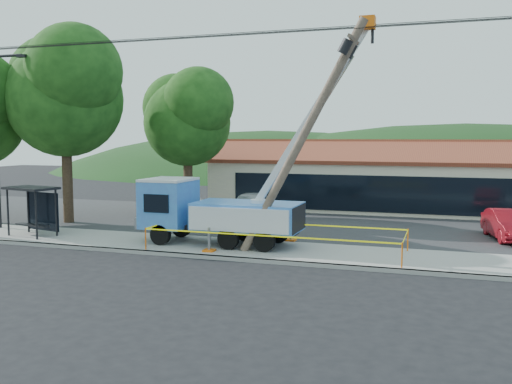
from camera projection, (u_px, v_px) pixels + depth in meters
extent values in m
plane|color=black|center=(210.00, 273.00, 20.54)|extent=(120.00, 120.00, 0.00)
cube|color=gray|center=(231.00, 259.00, 22.51)|extent=(60.00, 0.25, 0.15)
cube|color=gray|center=(247.00, 250.00, 24.31)|extent=(60.00, 4.00, 0.15)
cube|color=#28282B|center=(295.00, 223.00, 31.86)|extent=(60.00, 12.00, 0.10)
cube|color=beige|center=(383.00, 184.00, 37.98)|extent=(22.00, 8.00, 3.40)
cube|color=black|center=(376.00, 194.00, 34.21)|extent=(18.04, 0.08, 2.21)
cube|color=maroon|center=(381.00, 152.00, 35.88)|extent=(22.50, 4.53, 1.52)
cube|color=maroon|center=(387.00, 150.00, 39.65)|extent=(22.50, 4.53, 1.52)
cube|color=maroon|center=(384.00, 141.00, 37.70)|extent=(22.50, 0.30, 0.25)
cylinder|color=black|center=(7.00, 56.00, 28.52)|extent=(1.80, 0.14, 0.14)
cube|color=black|center=(22.00, 56.00, 28.24)|extent=(0.50, 0.22, 0.15)
cylinder|color=#332316|center=(67.00, 179.00, 31.63)|extent=(0.56, 0.56, 5.06)
sphere|color=#153A0F|center=(65.00, 99.00, 31.20)|extent=(6.30, 6.30, 6.30)
sphere|color=#153A0F|center=(55.00, 80.00, 32.28)|extent=(5.04, 5.04, 5.04)
sphere|color=#153A0F|center=(74.00, 71.00, 29.87)|extent=(5.04, 5.04, 5.04)
cylinder|color=#332316|center=(188.00, 182.00, 34.81)|extent=(0.56, 0.56, 4.18)
sphere|color=#153A0F|center=(187.00, 123.00, 34.46)|extent=(5.25, 5.25, 5.25)
sphere|color=#153A0F|center=(177.00, 108.00, 35.36)|extent=(4.20, 4.20, 4.20)
sphere|color=#153A0F|center=(198.00, 103.00, 33.35)|extent=(4.20, 4.20, 4.20)
ellipsoid|color=#163513|center=(268.00, 172.00, 77.18)|extent=(78.40, 56.00, 28.00)
ellipsoid|color=#163513|center=(464.00, 176.00, 69.28)|extent=(89.60, 64.00, 32.00)
cylinder|color=black|center=(239.00, 35.00, 22.59)|extent=(60.00, 0.02, 0.02)
cylinder|color=black|center=(244.00, 34.00, 23.05)|extent=(60.00, 0.02, 0.02)
cylinder|color=black|center=(248.00, 33.00, 23.51)|extent=(60.00, 0.02, 0.02)
cylinder|color=black|center=(251.00, 32.00, 23.87)|extent=(60.00, 0.02, 0.02)
cylinder|color=black|center=(161.00, 235.00, 24.94)|extent=(0.90, 0.30, 0.90)
cylinder|color=black|center=(182.00, 227.00, 26.91)|extent=(0.90, 0.30, 0.90)
cylinder|color=black|center=(228.00, 239.00, 23.93)|extent=(0.90, 0.30, 0.90)
cylinder|color=black|center=(245.00, 231.00, 25.91)|extent=(0.90, 0.30, 0.90)
cylinder|color=black|center=(264.00, 241.00, 23.43)|extent=(0.90, 0.30, 0.90)
cylinder|color=black|center=(279.00, 233.00, 25.40)|extent=(0.90, 0.30, 0.90)
cube|color=black|center=(224.00, 228.00, 25.08)|extent=(6.57, 0.99, 0.25)
cube|color=#3D90D8|center=(169.00, 204.00, 25.84)|extent=(1.99, 2.39, 2.09)
cube|color=silver|center=(169.00, 180.00, 25.73)|extent=(1.99, 2.39, 0.12)
cube|color=black|center=(150.00, 200.00, 26.12)|extent=(0.08, 1.79, 0.90)
cube|color=gray|center=(149.00, 220.00, 26.24)|extent=(0.15, 2.29, 0.50)
cube|color=#3D90D8|center=(248.00, 216.00, 24.68)|extent=(4.58, 2.39, 1.19)
cylinder|color=silver|center=(259.00, 206.00, 24.48)|extent=(0.70, 0.70, 0.60)
cube|color=silver|center=(311.00, 116.00, 23.39)|extent=(4.76, 0.28, 7.30)
cube|color=gray|center=(318.00, 110.00, 23.27)|extent=(2.87, 0.18, 4.38)
cube|color=orange|center=(368.00, 23.00, 22.13)|extent=(0.60, 0.50, 0.50)
cube|color=orange|center=(209.00, 250.00, 23.55)|extent=(0.45, 0.45, 0.08)
cube|color=orange|center=(291.00, 240.00, 25.93)|extent=(0.45, 0.45, 0.08)
cylinder|color=brown|center=(301.00, 141.00, 22.53)|extent=(5.12, 0.34, 9.30)
cube|color=brown|center=(353.00, 40.00, 21.52)|extent=(0.17, 1.94, 0.17)
cylinder|color=black|center=(350.00, 51.00, 22.13)|extent=(0.59, 0.39, 0.66)
cylinder|color=black|center=(345.00, 47.00, 21.12)|extent=(0.59, 0.39, 0.66)
cylinder|color=black|center=(8.00, 212.00, 27.20)|extent=(0.11, 0.11, 2.25)
cylinder|color=black|center=(36.00, 216.00, 26.14)|extent=(0.11, 0.11, 2.25)
cylinder|color=black|center=(28.00, 210.00, 28.16)|extent=(0.11, 0.11, 2.25)
cylinder|color=black|center=(56.00, 213.00, 27.10)|extent=(0.11, 0.11, 2.25)
cube|color=black|center=(31.00, 188.00, 27.04)|extent=(2.70, 1.99, 0.11)
cube|color=black|center=(43.00, 211.00, 27.67)|extent=(2.20, 0.54, 1.87)
cube|color=black|center=(33.00, 225.00, 27.21)|extent=(2.09, 0.82, 0.07)
cylinder|color=orange|center=(146.00, 239.00, 23.89)|extent=(0.06, 0.06, 0.94)
cylinder|color=orange|center=(402.00, 255.00, 20.58)|extent=(0.06, 0.06, 0.94)
cylinder|color=orange|center=(408.00, 240.00, 23.59)|extent=(0.06, 0.06, 0.94)
cylinder|color=orange|center=(179.00, 227.00, 26.90)|extent=(0.06, 0.06, 0.94)
cube|color=#F7F70D|center=(264.00, 235.00, 22.19)|extent=(10.46, 0.01, 0.06)
cube|color=#F7F70D|center=(405.00, 236.00, 22.05)|extent=(0.01, 3.19, 0.06)
cube|color=#F7F70D|center=(286.00, 224.00, 25.20)|extent=(10.46, 0.01, 0.06)
cube|color=#F7F70D|center=(163.00, 223.00, 25.35)|extent=(0.01, 3.19, 0.06)
imported|color=#9FA3A6|center=(250.00, 223.00, 32.03)|extent=(2.33, 5.06, 1.68)
imported|color=maroon|center=(508.00, 242.00, 26.51)|extent=(2.27, 4.44, 1.39)
imported|color=silver|center=(182.00, 214.00, 35.87)|extent=(4.80, 2.50, 1.33)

